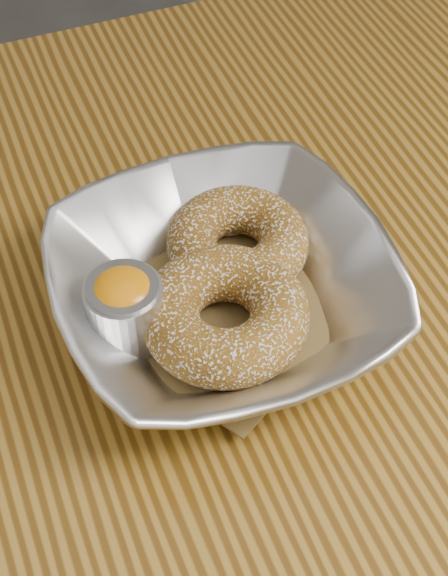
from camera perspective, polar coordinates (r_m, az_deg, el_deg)
name	(u,v)px	position (r m, az deg, el deg)	size (l,w,h in m)	color
table	(161,449)	(0.66, -4.07, -10.33)	(1.20, 0.80, 0.75)	brown
serving_bowl	(224,290)	(0.58, 0.00, -0.16)	(0.22, 0.22, 0.06)	silver
parchment	(224,308)	(0.60, 0.00, -1.30)	(0.14, 0.14, 0.00)	brown
donut_back	(237,242)	(0.61, 0.88, 2.98)	(0.10, 0.10, 0.04)	brown
donut_front	(225,314)	(0.57, 0.05, -1.72)	(0.11, 0.11, 0.04)	brown
ramekin	(125,308)	(0.56, -6.42, -1.32)	(0.05, 0.05, 0.06)	silver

